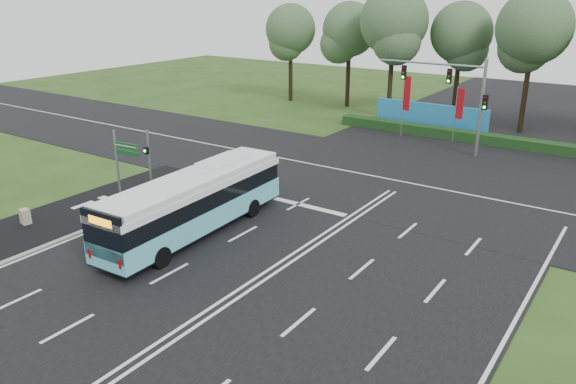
# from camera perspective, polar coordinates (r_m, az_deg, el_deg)

# --- Properties ---
(ground) EXTENTS (120.00, 120.00, 0.00)m
(ground) POSITION_cam_1_polar(r_m,az_deg,el_deg) (26.23, 1.06, -6.03)
(ground) COLOR #294617
(ground) RESTS_ON ground
(road_main) EXTENTS (20.00, 120.00, 0.04)m
(road_main) POSITION_cam_1_polar(r_m,az_deg,el_deg) (26.22, 1.06, -5.99)
(road_main) COLOR black
(road_main) RESTS_ON ground
(road_cross) EXTENTS (120.00, 14.00, 0.05)m
(road_cross) POSITION_cam_1_polar(r_m,az_deg,el_deg) (36.14, 11.58, 1.00)
(road_cross) COLOR black
(road_cross) RESTS_ON ground
(bike_path) EXTENTS (5.00, 18.00, 0.06)m
(bike_path) POSITION_cam_1_polar(r_m,az_deg,el_deg) (32.51, -20.79, -2.07)
(bike_path) COLOR black
(bike_path) RESTS_ON ground
(kerb_strip) EXTENTS (0.25, 18.00, 0.12)m
(kerb_strip) POSITION_cam_1_polar(r_m,az_deg,el_deg) (30.66, -18.17, -3.00)
(kerb_strip) COLOR gray
(kerb_strip) RESTS_ON ground
(city_bus) EXTENTS (2.89, 11.54, 3.29)m
(city_bus) POSITION_cam_1_polar(r_m,az_deg,el_deg) (27.79, -9.42, -1.07)
(city_bus) COLOR #59BFCE
(city_bus) RESTS_ON ground
(pedestrian_signal) EXTENTS (0.33, 0.43, 3.71)m
(pedestrian_signal) POSITION_cam_1_polar(r_m,az_deg,el_deg) (34.35, -13.97, 3.33)
(pedestrian_signal) COLOR gray
(pedestrian_signal) RESTS_ON ground
(street_sign) EXTENTS (1.69, 0.23, 4.35)m
(street_sign) POSITION_cam_1_polar(r_m,az_deg,el_deg) (31.84, -16.57, 3.10)
(street_sign) COLOR gray
(street_sign) RESTS_ON ground
(utility_cabinet) EXTENTS (0.58, 0.51, 0.85)m
(utility_cabinet) POSITION_cam_1_polar(r_m,az_deg,el_deg) (31.94, -25.14, -2.31)
(utility_cabinet) COLOR #A39D84
(utility_cabinet) RESTS_ON ground
(banner_flag_left) EXTENTS (0.72, 0.32, 5.14)m
(banner_flag_left) POSITION_cam_1_polar(r_m,az_deg,el_deg) (46.63, 11.86, 9.39)
(banner_flag_left) COLOR gray
(banner_flag_left) RESTS_ON ground
(banner_flag_mid) EXTENTS (0.65, 0.18, 4.43)m
(banner_flag_mid) POSITION_cam_1_polar(r_m,az_deg,el_deg) (45.98, 16.95, 8.27)
(banner_flag_mid) COLOR gray
(banner_flag_mid) RESTS_ON ground
(traffic_light_gantry) EXTENTS (8.41, 0.28, 7.00)m
(traffic_light_gantry) POSITION_cam_1_polar(r_m,az_deg,el_deg) (42.76, 16.86, 9.88)
(traffic_light_gantry) COLOR gray
(traffic_light_gantry) RESTS_ON ground
(hedge) EXTENTS (22.00, 1.20, 0.80)m
(hedge) POSITION_cam_1_polar(r_m,az_deg,el_deg) (47.41, 17.64, 5.43)
(hedge) COLOR #153312
(hedge) RESTS_ON ground
(blue_hoarding) EXTENTS (10.00, 0.30, 2.20)m
(blue_hoarding) POSITION_cam_1_polar(r_m,az_deg,el_deg) (50.79, 14.27, 7.48)
(blue_hoarding) COLOR #227CB8
(blue_hoarding) RESTS_ON ground
(eucalyptus_row) EXTENTS (48.49, 9.75, 12.07)m
(eucalyptus_row) POSITION_cam_1_polar(r_m,az_deg,el_deg) (52.30, 21.80, 14.97)
(eucalyptus_row) COLOR black
(eucalyptus_row) RESTS_ON ground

